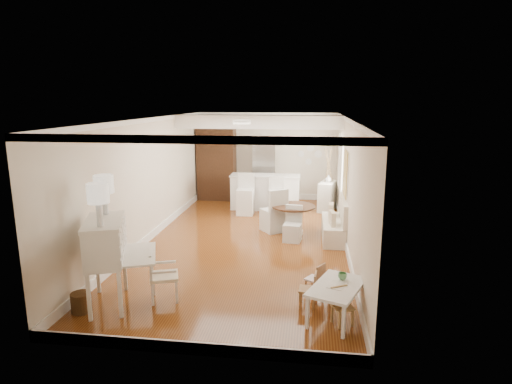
% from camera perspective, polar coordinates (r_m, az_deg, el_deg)
% --- Properties ---
extents(room, '(9.00, 9.04, 2.82)m').
position_cam_1_polar(room, '(9.76, -0.87, 5.03)').
color(room, brown).
rests_on(room, ground).
extents(secretary_bureau, '(1.41, 1.42, 1.40)m').
position_cam_1_polar(secretary_bureau, '(7.17, -19.29, -8.90)').
color(secretary_bureau, white).
rests_on(secretary_bureau, ground).
extents(gustavian_armchair, '(0.61, 0.61, 0.83)m').
position_cam_1_polar(gustavian_armchair, '(7.20, -12.15, -10.80)').
color(gustavian_armchair, white).
rests_on(gustavian_armchair, ground).
extents(wicker_basket, '(0.34, 0.34, 0.30)m').
position_cam_1_polar(wicker_basket, '(7.29, -22.28, -13.46)').
color(wicker_basket, '#4D3218').
rests_on(wicker_basket, ground).
extents(kids_table, '(0.98, 1.22, 0.53)m').
position_cam_1_polar(kids_table, '(6.64, 10.66, -14.22)').
color(kids_table, white).
rests_on(kids_table, ground).
extents(kids_chair_a, '(0.30, 0.30, 0.56)m').
position_cam_1_polar(kids_chair_a, '(6.95, 6.90, -12.71)').
color(kids_chair_a, '#A17649').
rests_on(kids_chair_a, ground).
extents(kids_chair_b, '(0.37, 0.37, 0.55)m').
position_cam_1_polar(kids_chair_b, '(7.35, 7.83, -11.34)').
color(kids_chair_b, '#AB774D').
rests_on(kids_chair_b, ground).
extents(kids_chair_c, '(0.36, 0.36, 0.56)m').
position_cam_1_polar(kids_chair_c, '(6.50, 11.47, -14.73)').
color(kids_chair_c, tan).
rests_on(kids_chair_c, ground).
extents(banquette, '(0.52, 1.60, 0.98)m').
position_cam_1_polar(banquette, '(10.14, 10.31, -3.49)').
color(banquette, silver).
rests_on(banquette, ground).
extents(dining_table, '(1.19, 1.19, 0.71)m').
position_cam_1_polar(dining_table, '(10.39, 5.00, -3.73)').
color(dining_table, '#452716').
rests_on(dining_table, ground).
extents(slip_chair_near, '(0.44, 0.45, 0.82)m').
position_cam_1_polar(slip_chair_near, '(9.86, 4.90, -4.26)').
color(slip_chair_near, silver).
rests_on(slip_chair_near, ground).
extents(slip_chair_far, '(0.73, 0.73, 1.08)m').
position_cam_1_polar(slip_chair_far, '(10.56, 2.37, -2.38)').
color(slip_chair_far, silver).
rests_on(slip_chair_far, ground).
extents(breakfast_counter, '(2.05, 0.65, 1.03)m').
position_cam_1_polar(breakfast_counter, '(12.71, 1.23, 0.01)').
color(breakfast_counter, white).
rests_on(breakfast_counter, ground).
extents(bar_stool_left, '(0.47, 0.47, 1.16)m').
position_cam_1_polar(bar_stool_left, '(12.08, -1.45, -0.33)').
color(bar_stool_left, white).
rests_on(bar_stool_left, ground).
extents(bar_stool_right, '(0.48, 0.48, 1.07)m').
position_cam_1_polar(bar_stool_right, '(12.12, 2.71, -0.50)').
color(bar_stool_right, silver).
rests_on(bar_stool_right, ground).
extents(pantry_cabinet, '(1.20, 0.60, 2.30)m').
position_cam_1_polar(pantry_cabinet, '(13.92, -5.26, 3.69)').
color(pantry_cabinet, '#381E11').
rests_on(pantry_cabinet, ground).
extents(fridge, '(0.75, 0.65, 1.80)m').
position_cam_1_polar(fridge, '(13.65, 2.55, 2.49)').
color(fridge, silver).
rests_on(fridge, ground).
extents(sideboard, '(0.60, 0.96, 0.85)m').
position_cam_1_polar(sideboard, '(12.74, 9.49, -0.54)').
color(sideboard, beige).
rests_on(sideboard, ground).
extents(pencil_cup, '(0.14, 0.14, 0.10)m').
position_cam_1_polar(pencil_cup, '(6.72, 11.45, -10.95)').
color(pencil_cup, '#62A96F').
rests_on(pencil_cup, kids_table).
extents(branch_vase, '(0.24, 0.24, 0.19)m').
position_cam_1_polar(branch_vase, '(12.66, 9.64, 1.78)').
color(branch_vase, white).
rests_on(branch_vase, sideboard).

